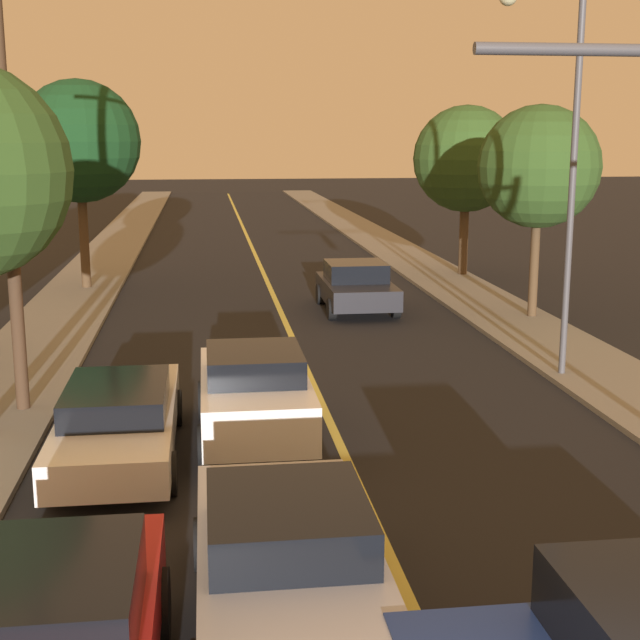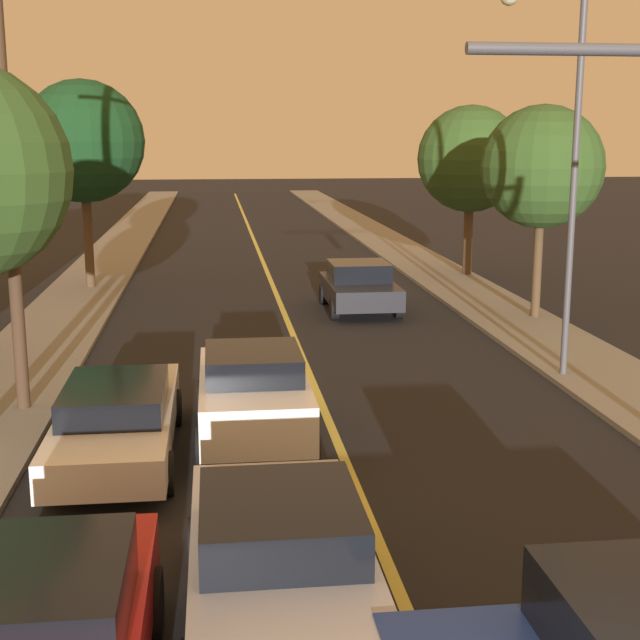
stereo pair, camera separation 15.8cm
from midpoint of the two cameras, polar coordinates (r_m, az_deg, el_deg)
road_surface at (r=40.53m, az=-3.92°, el=4.61°), size 9.87×80.00×0.01m
sidewalk_left at (r=40.68m, az=-12.68°, el=4.45°), size 2.50×80.00×0.12m
sidewalk_right at (r=41.30m, az=4.71°, el=4.81°), size 2.50×80.00×0.12m
car_near_lane_front at (r=9.58m, az=-2.13°, el=-14.94°), size 1.96×4.22×1.47m
car_near_lane_second at (r=14.98m, az=-4.00°, el=-4.64°), size 1.89×4.03×1.59m
car_outer_lane_second at (r=14.45m, az=-12.54°, el=-6.13°), size 1.87×5.10×1.29m
car_far_oncoming at (r=25.98m, az=2.71°, el=2.16°), size 2.04×3.86×1.42m
streetlamp_right at (r=18.74m, az=15.25°, el=11.26°), size 1.76×0.36×7.74m
utility_pole_left at (r=16.69m, az=-19.14°, el=9.35°), size 1.60×0.24×8.50m
tree_left_near at (r=30.03m, az=-14.77°, el=10.97°), size 3.92×3.92×6.68m
tree_right_near at (r=24.96m, az=14.22°, el=9.46°), size 3.30×3.30×5.74m
tree_right_far at (r=32.25m, az=9.76°, el=10.10°), size 3.74×3.74×5.96m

